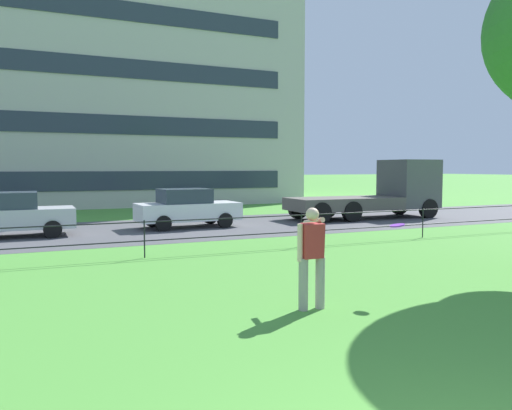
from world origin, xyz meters
The scene contains 8 objects.
street_strip centered at (0.00, 17.56, 0.00)m, with size 80.00×7.79×0.01m, color #4C4C51.
park_fence centered at (0.00, 11.51, 0.67)m, with size 28.40×0.04×1.00m.
person_thrower centered at (1.48, 5.47, 0.92)m, with size 0.53×0.74×1.71m.
frisbee centered at (3.33, 5.56, 1.32)m, with size 0.34×0.34×0.06m.
car_silver_center centered at (-3.26, 17.40, 0.78)m, with size 4.02×1.85×1.54m.
car_white_far_right centered at (3.03, 17.65, 0.78)m, with size 4.05×1.90×1.54m.
flatbed_truck_far_left centered at (12.70, 17.69, 1.22)m, with size 7.37×2.63×2.75m.
apartment_building_background centered at (1.87, 34.92, 9.89)m, with size 25.64×13.19×19.77m.
Camera 1 is at (-2.87, -1.80, 2.37)m, focal length 35.86 mm.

